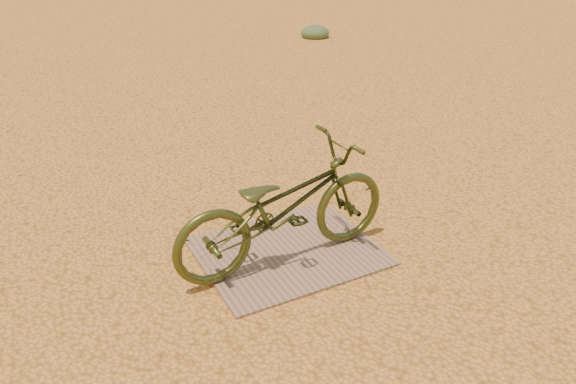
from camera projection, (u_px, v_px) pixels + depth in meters
ground at (292, 303)px, 3.89m from camera, size 120.00×120.00×0.00m
plywood_board at (288, 251)px, 4.44m from camera, size 1.36×1.11×0.02m
bicycle at (284, 207)px, 4.12m from camera, size 1.78×0.68×0.92m
kale_b at (315, 37)px, 11.53m from camera, size 0.58×0.58×0.32m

